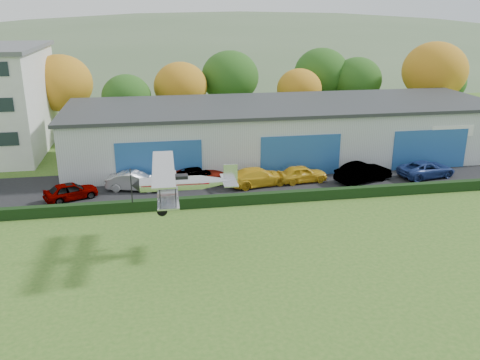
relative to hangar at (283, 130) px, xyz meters
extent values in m
plane|color=#37611E|center=(-5.00, -27.98, -2.66)|extent=(300.00, 300.00, 0.00)
cube|color=black|center=(-2.00, -6.98, -2.63)|extent=(48.00, 9.00, 0.05)
cube|color=black|center=(-2.00, -11.78, -2.26)|extent=(46.00, 0.60, 0.80)
cube|color=#B2B7BC|center=(0.00, 0.02, -0.16)|extent=(40.00, 12.00, 5.00)
cube|color=#2D3033|center=(0.00, 0.02, 2.49)|extent=(40.60, 12.60, 0.30)
cube|color=#25579E|center=(-12.00, -6.03, -0.86)|extent=(7.00, 0.12, 3.60)
cube|color=#25579E|center=(0.00, -6.03, -0.86)|extent=(7.00, 0.12, 3.60)
cube|color=#25579E|center=(12.00, -6.03, -0.86)|extent=(7.00, 0.12, 3.60)
cylinder|color=#3D2614|center=(-22.00, 12.02, -1.08)|extent=(0.36, 0.36, 3.15)
ellipsoid|color=#A45714|center=(-22.00, 12.02, 3.37)|extent=(6.84, 6.84, 6.16)
cylinder|color=#3D2614|center=(-15.00, 10.02, -1.43)|extent=(0.36, 0.36, 2.45)
ellipsoid|color=#1E4C14|center=(-15.00, 10.02, 2.03)|extent=(5.32, 5.32, 4.79)
cylinder|color=#3D2614|center=(-9.00, 12.02, -1.26)|extent=(0.36, 0.36, 2.80)
ellipsoid|color=#A45714|center=(-9.00, 12.02, 2.70)|extent=(6.08, 6.08, 5.47)
cylinder|color=#3D2614|center=(-3.00, 14.02, -1.08)|extent=(0.36, 0.36, 3.15)
ellipsoid|color=#1E4C14|center=(-3.00, 14.02, 3.37)|extent=(6.84, 6.84, 6.16)
cylinder|color=#3D2614|center=(5.00, 12.02, -1.43)|extent=(0.36, 0.36, 2.45)
ellipsoid|color=#A45714|center=(5.00, 12.02, 2.03)|extent=(5.32, 5.32, 4.79)
cylinder|color=#3D2614|center=(13.00, 14.02, -1.26)|extent=(0.36, 0.36, 2.80)
ellipsoid|color=#1E4C14|center=(13.00, 14.02, 2.70)|extent=(6.08, 6.08, 5.47)
cylinder|color=#3D2614|center=(21.00, 10.02, -0.91)|extent=(0.36, 0.36, 3.50)
ellipsoid|color=#A45714|center=(21.00, 10.02, 4.04)|extent=(7.60, 7.60, 6.84)
cylinder|color=#3D2614|center=(25.00, 14.02, -1.43)|extent=(0.36, 0.36, 2.45)
ellipsoid|color=#1E4C14|center=(25.00, 14.02, 2.03)|extent=(5.32, 5.32, 4.79)
cylinder|color=#3D2614|center=(-29.00, 16.02, -1.61)|extent=(0.36, 0.36, 2.10)
ellipsoid|color=#A45714|center=(-29.00, 16.02, 1.36)|extent=(4.56, 4.56, 4.10)
cylinder|color=#3D2614|center=(9.00, 16.02, -1.08)|extent=(0.36, 0.36, 3.15)
ellipsoid|color=#1E4C14|center=(9.00, 16.02, 3.37)|extent=(6.84, 6.84, 6.16)
ellipsoid|color=#4C6642|center=(15.00, 112.02, -18.06)|extent=(320.00, 196.00, 56.00)
ellipsoid|color=#4C6642|center=(85.00, 112.02, -12.56)|extent=(240.00, 126.00, 36.00)
imported|color=gray|center=(-18.75, -8.65, -1.93)|extent=(4.26, 3.01, 1.35)
imported|color=silver|center=(-14.01, -7.32, -1.87)|extent=(4.68, 2.52, 1.47)
imported|color=gray|center=(-8.86, -6.77, -1.92)|extent=(5.22, 3.04, 1.37)
imported|color=gold|center=(-4.11, -7.93, -1.87)|extent=(5.35, 2.98, 1.47)
imported|color=gold|center=(-0.31, -7.72, -1.90)|extent=(4.29, 2.07, 1.41)
imported|color=gray|center=(4.72, -8.50, -1.79)|extent=(5.23, 3.24, 1.63)
imported|color=navy|center=(10.56, -8.28, -1.91)|extent=(5.31, 3.16, 1.38)
cylinder|color=silver|center=(-11.52, -18.29, 1.52)|extent=(3.54, 0.91, 0.83)
cone|color=silver|center=(-8.74, -18.35, 1.52)|extent=(2.06, 0.88, 0.83)
cone|color=black|center=(-13.51, -18.25, 1.52)|extent=(0.48, 0.84, 0.83)
cube|color=maroon|center=(-11.24, -18.30, 1.57)|extent=(3.91, 0.94, 0.06)
cube|color=black|center=(-11.06, -18.30, 1.91)|extent=(1.13, 0.58, 0.23)
cube|color=silver|center=(-11.71, -18.29, 1.24)|extent=(1.31, 6.70, 0.09)
cube|color=silver|center=(-11.89, -18.28, 2.49)|extent=(1.41, 7.08, 0.09)
cylinder|color=black|center=(-12.18, -20.69, 1.87)|extent=(0.06, 0.06, 1.21)
cylinder|color=black|center=(-11.34, -20.71, 1.87)|extent=(0.06, 0.06, 1.21)
cylinder|color=black|center=(-12.07, -15.87, 1.87)|extent=(0.06, 0.06, 1.21)
cylinder|color=black|center=(-11.23, -15.89, 1.87)|extent=(0.06, 0.06, 1.21)
cylinder|color=black|center=(-11.90, -18.61, 2.17)|extent=(0.06, 0.20, 0.69)
cylinder|color=black|center=(-11.88, -17.96, 2.17)|extent=(0.06, 0.20, 0.69)
cylinder|color=black|center=(-12.09, -18.67, 0.73)|extent=(0.08, 0.65, 1.14)
cylinder|color=black|center=(-12.07, -17.88, 0.73)|extent=(0.08, 0.65, 1.14)
cylinder|color=black|center=(-12.08, -18.28, 0.17)|extent=(0.10, 1.76, 0.06)
cylinder|color=black|center=(-12.10, -19.11, 0.17)|extent=(0.60, 0.14, 0.59)
cylinder|color=black|center=(-12.06, -17.44, 0.17)|extent=(0.60, 0.14, 0.59)
cylinder|color=black|center=(-8.09, -18.37, 1.29)|extent=(0.34, 0.06, 0.39)
cube|color=silver|center=(-8.09, -18.37, 1.57)|extent=(0.89, 2.43, 0.06)
cube|color=silver|center=(-8.00, -18.37, 2.03)|extent=(0.84, 0.07, 1.02)
cube|color=black|center=(-13.76, -18.24, 1.52)|extent=(0.06, 0.11, 2.04)
camera|label=1|loc=(-12.34, -46.55, 11.28)|focal=38.17mm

